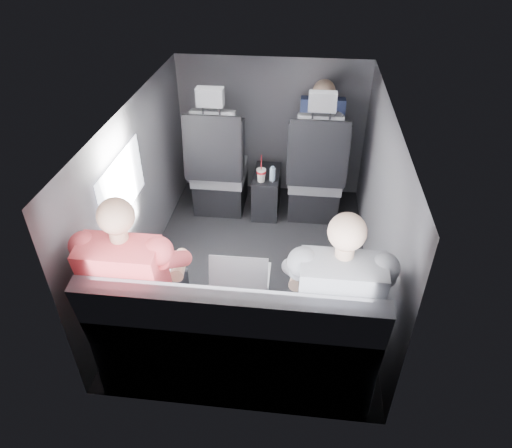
# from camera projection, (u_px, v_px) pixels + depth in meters

# --- Properties ---
(floor) EXTENTS (2.60, 2.60, 0.00)m
(floor) POSITION_uv_depth(u_px,v_px,m) (256.00, 267.00, 3.77)
(floor) COLOR black
(floor) RESTS_ON ground
(ceiling) EXTENTS (2.60, 2.60, 0.00)m
(ceiling) POSITION_uv_depth(u_px,v_px,m) (256.00, 111.00, 2.99)
(ceiling) COLOR #B2B2AD
(ceiling) RESTS_ON panel_back
(panel_left) EXTENTS (0.02, 2.60, 1.35)m
(panel_left) POSITION_uv_depth(u_px,v_px,m) (139.00, 191.00, 3.47)
(panel_left) COLOR #56565B
(panel_left) RESTS_ON floor
(panel_right) EXTENTS (0.02, 2.60, 1.35)m
(panel_right) POSITION_uv_depth(u_px,v_px,m) (380.00, 205.00, 3.30)
(panel_right) COLOR #56565B
(panel_right) RESTS_ON floor
(panel_front) EXTENTS (1.80, 0.02, 1.35)m
(panel_front) POSITION_uv_depth(u_px,v_px,m) (271.00, 128.00, 4.44)
(panel_front) COLOR #56565B
(panel_front) RESTS_ON floor
(panel_back) EXTENTS (1.80, 0.02, 1.35)m
(panel_back) POSITION_uv_depth(u_px,v_px,m) (227.00, 331.00, 2.33)
(panel_back) COLOR #56565B
(panel_back) RESTS_ON floor
(side_window) EXTENTS (0.02, 0.75, 0.42)m
(side_window) POSITION_uv_depth(u_px,v_px,m) (122.00, 185.00, 3.09)
(side_window) COLOR white
(side_window) RESTS_ON panel_left
(seatbelt) EXTENTS (0.35, 0.11, 0.59)m
(seatbelt) POSITION_uv_depth(u_px,v_px,m) (319.00, 146.00, 3.81)
(seatbelt) COLOR black
(seatbelt) RESTS_ON front_seat_right
(front_seat_left) EXTENTS (0.52, 0.58, 1.26)m
(front_seat_left) POSITION_uv_depth(u_px,v_px,m) (219.00, 173.00, 4.26)
(front_seat_left) COLOR black
(front_seat_left) RESTS_ON floor
(front_seat_right) EXTENTS (0.52, 0.58, 1.26)m
(front_seat_right) POSITION_uv_depth(u_px,v_px,m) (315.00, 178.00, 4.18)
(front_seat_right) COLOR black
(front_seat_right) RESTS_ON floor
(center_console) EXTENTS (0.24, 0.48, 0.41)m
(center_console) POSITION_uv_depth(u_px,v_px,m) (267.00, 192.00, 4.37)
(center_console) COLOR black
(center_console) RESTS_ON floor
(rear_bench) EXTENTS (1.60, 0.57, 0.92)m
(rear_bench) POSITION_uv_depth(u_px,v_px,m) (236.00, 343.00, 2.73)
(rear_bench) COLOR slate
(rear_bench) RESTS_ON floor
(soda_cup) EXTENTS (0.09, 0.09, 0.26)m
(soda_cup) POSITION_uv_depth(u_px,v_px,m) (261.00, 175.00, 4.10)
(soda_cup) COLOR white
(soda_cup) RESTS_ON center_console
(water_bottle) EXTENTS (0.05, 0.05, 0.15)m
(water_bottle) POSITION_uv_depth(u_px,v_px,m) (272.00, 174.00, 4.10)
(water_bottle) COLOR #A0BBD9
(water_bottle) RESTS_ON center_console
(laptop_white) EXTENTS (0.36, 0.39, 0.22)m
(laptop_white) POSITION_uv_depth(u_px,v_px,m) (145.00, 266.00, 2.82)
(laptop_white) COLOR white
(laptop_white) RESTS_ON passenger_rear_left
(laptop_silver) EXTENTS (0.35, 0.31, 0.24)m
(laptop_silver) POSITION_uv_depth(u_px,v_px,m) (241.00, 274.00, 2.75)
(laptop_silver) COLOR #B1B0B5
(laptop_silver) RESTS_ON rear_bench
(laptop_black) EXTENTS (0.34, 0.34, 0.22)m
(laptop_black) POSITION_uv_depth(u_px,v_px,m) (342.00, 284.00, 2.69)
(laptop_black) COLOR black
(laptop_black) RESTS_ON passenger_rear_right
(passenger_rear_left) EXTENTS (0.54, 0.65, 1.28)m
(passenger_rear_left) POSITION_uv_depth(u_px,v_px,m) (138.00, 282.00, 2.66)
(passenger_rear_left) COLOR #343338
(passenger_rear_left) RESTS_ON rear_bench
(passenger_rear_right) EXTENTS (0.54, 0.65, 1.28)m
(passenger_rear_right) POSITION_uv_depth(u_px,v_px,m) (335.00, 298.00, 2.56)
(passenger_rear_right) COLOR navy
(passenger_rear_right) RESTS_ON rear_bench
(passenger_front_right) EXTENTS (0.40, 0.40, 0.79)m
(passenger_front_right) POSITION_uv_depth(u_px,v_px,m) (321.00, 131.00, 4.19)
(passenger_front_right) COLOR navy
(passenger_front_right) RESTS_ON front_seat_right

